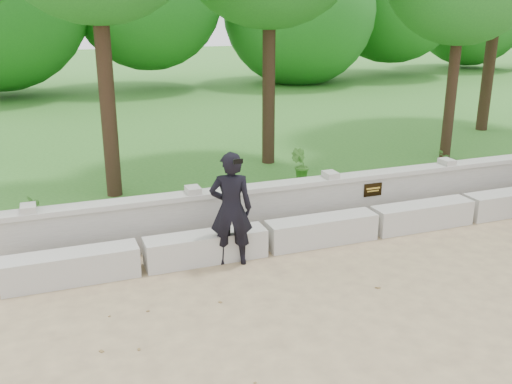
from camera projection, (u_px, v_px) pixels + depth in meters
ground at (443, 282)px, 8.21m from camera, size 80.00×80.00×0.00m
lawn at (195, 112)px, 20.63m from camera, size 40.00×22.00×0.25m
concrete_bench at (374, 223)px, 9.83m from camera, size 11.90×0.45×0.45m
parapet_wall at (354, 197)px, 10.38m from camera, size 12.50×0.35×0.90m
man_main at (231, 209)px, 8.55m from camera, size 0.74×0.68×1.77m
shrub_a at (35, 216)px, 9.15m from camera, size 0.38×0.41×0.65m
shrub_b at (300, 165)px, 12.03m from camera, size 0.48×0.47×0.69m
shrub_c at (447, 163)px, 12.46m from camera, size 0.60×0.58×0.52m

